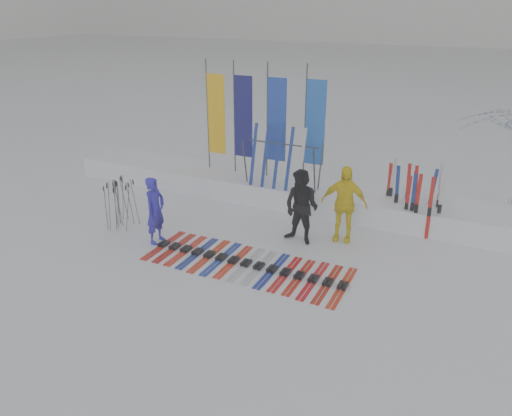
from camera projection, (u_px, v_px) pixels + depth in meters
The scene contains 10 objects.
ground at pixel (214, 278), 10.31m from camera, with size 120.00×120.00×0.00m, color white.
snow_bank at pixel (295, 193), 14.03m from camera, with size 14.00×1.60×0.60m, color white.
person_blue at pixel (155, 210), 11.55m from camera, with size 0.59×0.38×1.61m, color #261FB9.
person_black at pixel (301, 207), 11.51m from camera, with size 0.86×0.67×1.78m, color black.
person_yellow at pixel (344, 204), 11.63m from camera, with size 1.08×0.45×1.84m, color yellow.
ski_row at pixel (246, 264), 10.80m from camera, with size 4.48×1.69×0.07m.
pole_cluster at pixel (120, 204), 12.46m from camera, with size 0.70×0.84×1.25m.
feather_flags at pixel (261, 119), 13.92m from camera, with size 3.53×0.23×3.20m.
ski_rack at pixel (282, 158), 13.38m from camera, with size 2.04×0.80×1.23m.
upright_skis at pixel (416, 199), 12.29m from camera, with size 1.43×1.05×1.67m.
Camera 1 is at (4.64, -7.71, 5.31)m, focal length 35.00 mm.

